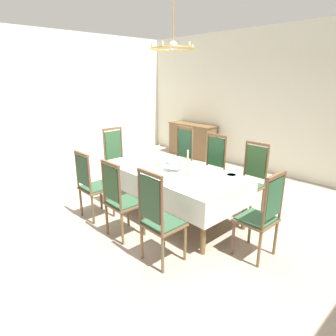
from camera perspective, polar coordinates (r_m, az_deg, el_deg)
The scene contains 23 objects.
ground at distance 4.78m, azimuth 1.36°, elevation -9.25°, with size 8.10×6.32×0.04m, color tan.
back_wall at distance 6.92m, azimuth 21.27°, elevation 11.91°, with size 8.10×0.08×3.19m, color silver.
left_wall at distance 7.76m, azimuth -20.64°, elevation 12.46°, with size 0.08×6.32×3.19m, color silver.
dining_table at distance 4.47m, azimuth 0.90°, elevation -1.33°, with size 2.26×1.11×0.76m.
tablecloth at distance 4.47m, azimuth 0.90°, elevation -1.46°, with size 2.28×1.13×0.35m.
chair_south_a at distance 4.59m, azimuth -14.80°, elevation -3.07°, with size 0.44×0.42×1.09m.
chair_north_a at distance 5.68m, azimuth 2.45°, elevation 1.95°, with size 0.44×0.42×1.22m.
chair_south_b at distance 3.96m, azimuth -9.40°, elevation -5.96°, with size 0.44×0.42×1.11m.
chair_north_b at distance 5.19m, azimuth 8.52°, elevation 0.09°, with size 0.44×0.42×1.18m.
chair_south_c at distance 3.38m, azimuth -1.85°, elevation -9.66°, with size 0.44×0.42×1.17m.
chair_north_c at distance 4.77m, azimuth 15.94°, elevation -2.07°, with size 0.44×0.42×1.17m.
chair_head_west at distance 5.66m, azimuth -9.97°, elevation 1.61°, with size 0.42×0.44×1.22m.
chair_head_east at distance 3.65m, azimuth 18.01°, elevation -8.73°, with size 0.42×0.44×1.11m.
soup_tureen at distance 4.40m, azimuth 1.10°, elevation 0.95°, with size 0.30×0.30×0.24m.
candlestick_west at distance 4.63m, azimuth -1.77°, elevation 2.10°, with size 0.07×0.07×0.34m.
candlestick_east at distance 4.19m, azimuth 3.88°, elevation 0.62°, with size 0.07×0.07×0.37m.
bowl_near_left at distance 4.14m, azimuth -3.34°, elevation -1.44°, with size 0.17×0.17×0.04m.
bowl_near_right at distance 3.96m, azimuth 0.07°, elevation -2.38°, with size 0.19×0.19×0.03m.
bowl_far_left at distance 4.24m, azimuth 12.39°, elevation -1.46°, with size 0.16×0.16×0.03m.
spoon_primary at distance 4.08m, azimuth -1.95°, elevation -2.02°, with size 0.06×0.17×0.01m.
spoon_secondary at distance 3.90m, azimuth 1.64°, elevation -2.95°, with size 0.04×0.18×0.01m.
sideboard at distance 8.11m, azimuth 4.77°, elevation 5.51°, with size 1.44×0.48×0.90m.
chandelier at distance 4.25m, azimuth 1.03°, elevation 22.62°, with size 0.62×0.61×0.66m.
Camera 1 is at (3.05, -2.99, 2.14)m, focal length 30.91 mm.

